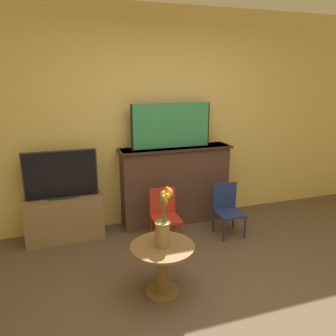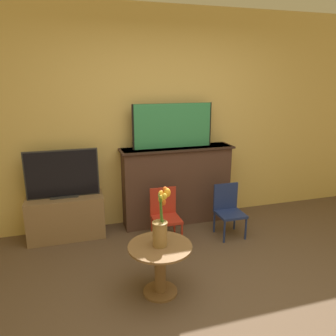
{
  "view_description": "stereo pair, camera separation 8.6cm",
  "coord_description": "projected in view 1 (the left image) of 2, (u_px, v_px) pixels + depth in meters",
  "views": [
    {
      "loc": [
        -1.21,
        -1.87,
        1.87
      ],
      "look_at": [
        -0.16,
        1.32,
        0.93
      ],
      "focal_mm": 35.0,
      "sensor_mm": 36.0,
      "label": 1
    },
    {
      "loc": [
        -1.13,
        -1.9,
        1.87
      ],
      "look_at": [
        -0.16,
        1.32,
        0.93
      ],
      "focal_mm": 35.0,
      "sensor_mm": 36.0,
      "label": 2
    }
  ],
  "objects": [
    {
      "name": "fireplace_mantel",
      "position": [
        175.0,
        184.0,
        4.27
      ],
      "size": [
        1.45,
        0.35,
        1.01
      ],
      "color": "#4C3328",
      "rests_on": "ground"
    },
    {
      "name": "wall_back",
      "position": [
        160.0,
        119.0,
        4.17
      ],
      "size": [
        8.0,
        0.06,
        2.7
      ],
      "color": "#E0BC66",
      "rests_on": "ground"
    },
    {
      "name": "ground_plane",
      "position": [
        239.0,
        323.0,
        2.58
      ],
      "size": [
        14.0,
        14.0,
        0.0
      ],
      "primitive_type": "plane",
      "color": "brown"
    },
    {
      "name": "tv_monitor",
      "position": [
        61.0,
        175.0,
        3.73
      ],
      "size": [
        0.82,
        0.12,
        0.56
      ],
      "color": "#2D2D2D",
      "rests_on": "tv_stand"
    },
    {
      "name": "side_table",
      "position": [
        163.0,
        262.0,
        2.86
      ],
      "size": [
        0.56,
        0.56,
        0.47
      ],
      "color": "brown",
      "rests_on": "ground"
    },
    {
      "name": "vase_tulips",
      "position": [
        163.0,
        225.0,
        2.78
      ],
      "size": [
        0.17,
        0.16,
        0.51
      ],
      "color": "olive",
      "rests_on": "side_table"
    },
    {
      "name": "chair_red",
      "position": [
        165.0,
        213.0,
        3.82
      ],
      "size": [
        0.31,
        0.31,
        0.62
      ],
      "color": "#B22D1E",
      "rests_on": "ground"
    },
    {
      "name": "chair_blue",
      "position": [
        227.0,
        207.0,
        3.98
      ],
      "size": [
        0.31,
        0.31,
        0.62
      ],
      "color": "navy",
      "rests_on": "ground"
    },
    {
      "name": "tv_stand",
      "position": [
        65.0,
        218.0,
        3.87
      ],
      "size": [
        0.88,
        0.37,
        0.51
      ],
      "color": "olive",
      "rests_on": "ground"
    },
    {
      "name": "painting",
      "position": [
        171.0,
        126.0,
        4.05
      ],
      "size": [
        1.02,
        0.03,
        0.55
      ],
      "color": "black",
      "rests_on": "fireplace_mantel"
    }
  ]
}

